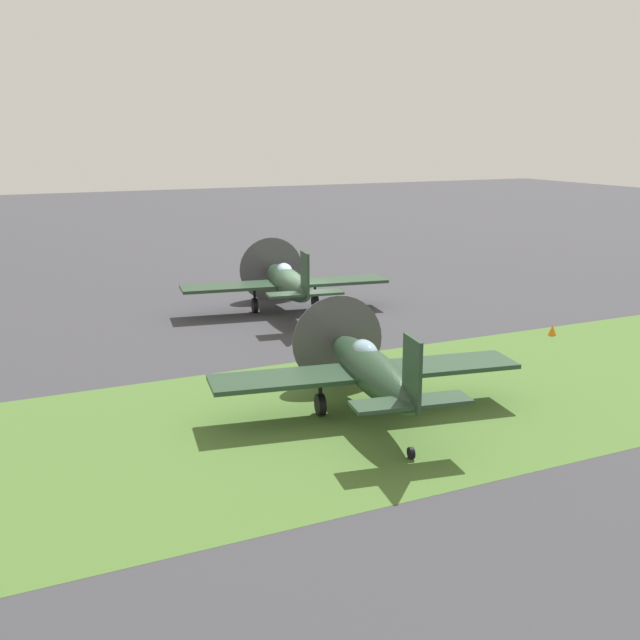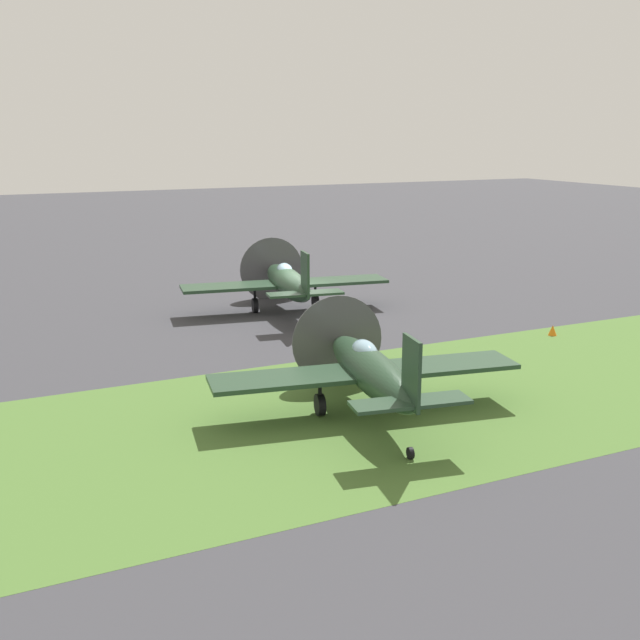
{
  "view_description": "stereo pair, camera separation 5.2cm",
  "coord_description": "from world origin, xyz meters",
  "px_view_note": "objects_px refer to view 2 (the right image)",
  "views": [
    {
      "loc": [
        -13.63,
        -30.91,
        8.22
      ],
      "look_at": [
        -1.85,
        -5.84,
        1.31
      ],
      "focal_mm": 42.37,
      "sensor_mm": 36.0,
      "label": 1
    },
    {
      "loc": [
        -13.59,
        -30.93,
        8.22
      ],
      "look_at": [
        -1.85,
        -5.84,
        1.31
      ],
      "focal_mm": 42.37,
      "sensor_mm": 36.0,
      "label": 2
    }
  ],
  "objects_px": {
    "ground_crew_chief": "(285,264)",
    "runway_marker_cone": "(553,330)",
    "airplane_wingman": "(369,370)",
    "airplane_lead": "(287,282)"
  },
  "relations": [
    {
      "from": "ground_crew_chief",
      "to": "runway_marker_cone",
      "type": "height_order",
      "value": "ground_crew_chief"
    },
    {
      "from": "airplane_wingman",
      "to": "runway_marker_cone",
      "type": "relative_size",
      "value": 21.65
    },
    {
      "from": "ground_crew_chief",
      "to": "airplane_wingman",
      "type": "bearing_deg",
      "value": 5.23
    },
    {
      "from": "airplane_lead",
      "to": "airplane_wingman",
      "type": "height_order",
      "value": "airplane_lead"
    },
    {
      "from": "airplane_lead",
      "to": "airplane_wingman",
      "type": "distance_m",
      "value": 13.56
    },
    {
      "from": "runway_marker_cone",
      "to": "airplane_wingman",
      "type": "bearing_deg",
      "value": -157.3
    },
    {
      "from": "ground_crew_chief",
      "to": "runway_marker_cone",
      "type": "bearing_deg",
      "value": 39.94
    },
    {
      "from": "airplane_wingman",
      "to": "ground_crew_chief",
      "type": "xyz_separation_m",
      "value": [
        5.86,
        20.62,
        -0.5
      ]
    },
    {
      "from": "airplane_lead",
      "to": "airplane_wingman",
      "type": "relative_size",
      "value": 1.03
    },
    {
      "from": "airplane_lead",
      "to": "ground_crew_chief",
      "type": "distance_m",
      "value": 7.97
    }
  ]
}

